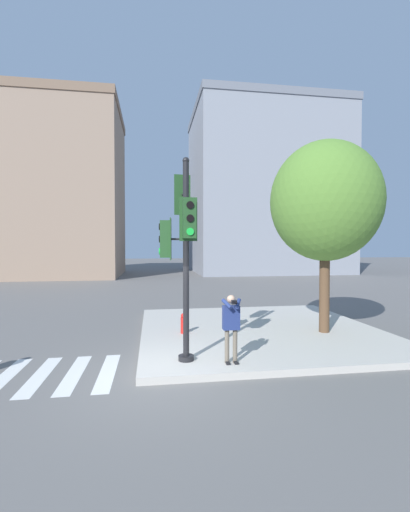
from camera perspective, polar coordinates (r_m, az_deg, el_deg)
The scene contains 9 objects.
ground_plane at distance 8.39m, azimuth -7.68°, elevation -19.26°, with size 160.00×160.00×0.00m, color slate.
sidewalk_corner at distance 12.26m, azimuth 8.95°, elevation -12.11°, with size 8.00×8.00×0.18m.
crosswalk_stripes at distance 9.31m, azimuth -28.08°, elevation -17.27°, with size 4.15×2.54×0.01m.
traffic_signal_pole at distance 8.38m, azimuth -3.98°, elevation 3.33°, with size 0.89×1.32×4.98m.
person_photographer at distance 8.41m, azimuth 4.39°, elevation -10.97°, with size 0.50×0.53×1.64m.
street_tree at distance 11.94m, azimuth 19.41°, elevation 8.53°, with size 3.55×3.55×6.24m.
fire_hydrant at distance 11.30m, azimuth -3.63°, elevation -11.14°, with size 0.18×0.24×0.65m.
building_left at distance 38.48m, azimuth -23.28°, elevation 9.85°, with size 12.62×11.73×17.21m.
building_right at distance 42.37m, azimuth 9.76°, elevation 10.48°, with size 16.91×13.53×19.12m.
Camera 1 is at (-0.14, -7.84, 2.98)m, focal length 24.00 mm.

